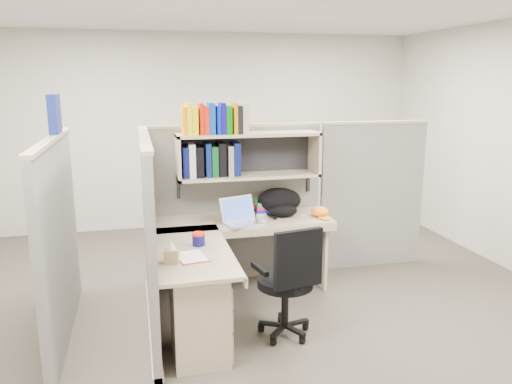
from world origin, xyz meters
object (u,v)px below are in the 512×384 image
object	(u,v)px
desk	(214,285)
snack_canister	(199,239)
laptop	(244,211)
backpack	(281,202)
task_chair	(287,298)

from	to	relation	value
desk	snack_canister	size ratio (longest dim) A/B	15.87
laptop	desk	bearing A→B (deg)	-137.88
backpack	task_chair	size ratio (longest dim) A/B	0.47
desk	backpack	xyz separation A→B (m)	(0.83, 0.93, 0.42)
backpack	desk	bearing A→B (deg)	-125.46
desk	task_chair	bearing A→B (deg)	-16.88
desk	snack_canister	bearing A→B (deg)	119.68
desk	backpack	bearing A→B (deg)	48.29
backpack	snack_canister	xyz separation A→B (m)	(-0.93, -0.76, -0.08)
task_chair	desk	bearing A→B (deg)	163.12
backpack	task_chair	xyz separation A→B (m)	(-0.26, -1.10, -0.52)
snack_canister	task_chair	size ratio (longest dim) A/B	0.11
snack_canister	backpack	bearing A→B (deg)	39.25
snack_canister	desk	bearing A→B (deg)	-60.32
laptop	task_chair	bearing A→B (deg)	-97.12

